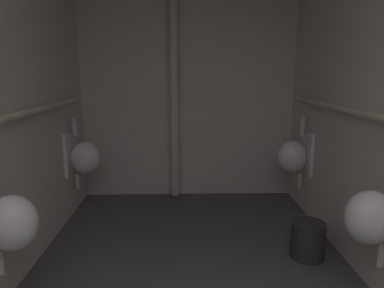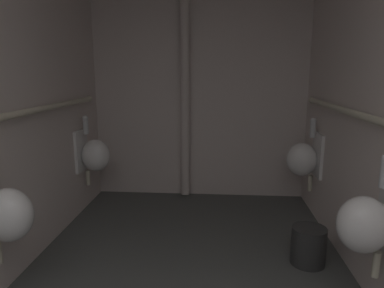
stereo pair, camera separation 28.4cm
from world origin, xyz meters
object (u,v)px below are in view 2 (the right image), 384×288
(urinal_left_far, at_px, (94,154))
(waste_bin, at_px, (308,246))
(urinal_right_mid, at_px, (367,223))
(standpipe_back_wall, at_px, (185,88))
(urinal_right_far, at_px, (304,158))
(urinal_left_mid, at_px, (5,213))

(urinal_left_far, height_order, waste_bin, urinal_left_far)
(urinal_right_mid, bearing_deg, standpipe_back_wall, 121.50)
(urinal_left_far, relative_size, standpipe_back_wall, 0.30)
(urinal_right_far, bearing_deg, waste_bin, -99.35)
(urinal_right_mid, height_order, waste_bin, urinal_right_mid)
(urinal_left_mid, xyz_separation_m, urinal_right_mid, (2.19, 0.02, 0.00))
(urinal_left_mid, xyz_separation_m, urinal_right_far, (2.19, 1.55, 0.00))
(urinal_right_far, distance_m, waste_bin, 1.05)
(waste_bin, bearing_deg, urinal_left_far, 155.22)
(urinal_right_mid, relative_size, standpipe_back_wall, 0.30)
(urinal_right_mid, relative_size, urinal_right_far, 1.00)
(urinal_left_mid, height_order, urinal_right_mid, same)
(urinal_left_far, distance_m, urinal_right_mid, 2.68)
(urinal_left_mid, bearing_deg, urinal_right_far, 35.30)
(urinal_left_mid, bearing_deg, standpipe_back_wall, 65.73)
(urinal_left_far, height_order, urinal_right_mid, same)
(waste_bin, bearing_deg, urinal_right_far, 80.65)
(urinal_right_mid, relative_size, waste_bin, 2.52)
(urinal_right_mid, xyz_separation_m, waste_bin, (-0.15, 0.61, -0.48))
(urinal_left_mid, distance_m, standpipe_back_wall, 2.36)
(waste_bin, bearing_deg, standpipe_back_wall, 127.50)
(urinal_left_mid, height_order, urinal_left_far, same)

